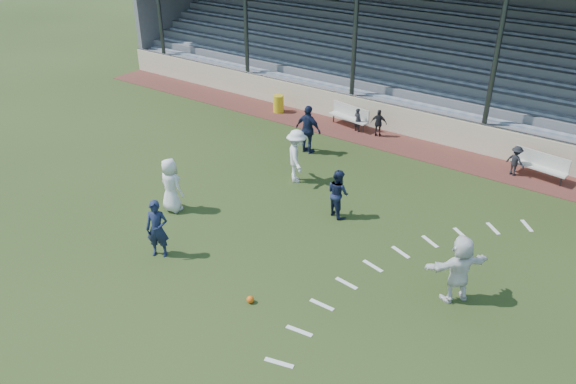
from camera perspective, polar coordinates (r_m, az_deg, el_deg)
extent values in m
plane|color=#273817|center=(16.13, -5.20, -7.56)|extent=(90.00, 90.00, 0.00)
cube|color=#512520|center=(23.95, 11.20, 4.82)|extent=(34.00, 2.00, 0.02)
cube|color=beige|center=(24.62, 12.39, 6.86)|extent=(34.00, 0.18, 1.20)
cube|color=beige|center=(25.15, 6.14, 7.48)|extent=(2.04, 0.75, 0.06)
cube|color=beige|center=(25.24, 6.42, 8.15)|extent=(1.98, 0.41, 0.54)
cylinder|color=#32363B|center=(25.74, 4.66, 7.51)|extent=(0.06, 0.06, 0.40)
cylinder|color=#32363B|center=(24.74, 7.63, 6.45)|extent=(0.06, 0.06, 0.40)
cube|color=beige|center=(22.41, 24.12, 2.25)|extent=(2.04, 0.69, 0.06)
cube|color=beige|center=(22.51, 24.38, 3.02)|extent=(1.99, 0.35, 0.54)
cylinder|color=#32363B|center=(22.75, 22.07, 2.42)|extent=(0.06, 0.06, 0.40)
cylinder|color=#32363B|center=(22.29, 25.99, 1.01)|extent=(0.06, 0.06, 0.40)
cylinder|color=gold|center=(26.84, -0.98, 8.97)|extent=(0.50, 0.50, 0.80)
sphere|color=#E5580D|center=(14.81, -3.85, -10.84)|extent=(0.19, 0.19, 0.19)
imported|color=white|center=(18.66, -11.81, 0.69)|extent=(0.94, 0.64, 1.85)
imported|color=#161E3D|center=(16.47, -13.14, -3.67)|extent=(0.78, 0.69, 1.78)
imported|color=#161E3D|center=(18.09, 5.10, -0.11)|extent=(0.97, 0.87, 1.63)
imported|color=white|center=(20.11, 0.87, 3.67)|extent=(1.39, 1.44, 1.97)
imported|color=#161E3D|center=(22.39, 2.08, 6.36)|extent=(1.17, 0.53, 1.97)
imported|color=white|center=(15.02, 17.01, -7.47)|extent=(1.57, 1.72, 1.91)
imported|color=black|center=(24.72, 7.08, 7.28)|extent=(0.44, 0.34, 1.05)
imported|color=black|center=(24.33, 9.20, 6.92)|extent=(0.74, 0.47, 1.18)
imported|color=black|center=(22.32, 22.12, 2.97)|extent=(0.84, 0.65, 1.14)
cube|color=slate|center=(25.10, 12.91, 7.23)|extent=(34.00, 0.80, 1.20)
cube|color=#8896A5|center=(24.96, 13.16, 8.68)|extent=(33.00, 0.28, 0.10)
cube|color=slate|center=(25.73, 13.69, 8.15)|extent=(34.00, 0.80, 1.60)
cube|color=#8896A5|center=(25.54, 14.00, 9.99)|extent=(33.00, 0.28, 0.10)
cube|color=slate|center=(26.37, 14.43, 9.03)|extent=(34.00, 0.80, 2.00)
cube|color=#8896A5|center=(26.14, 14.80, 11.24)|extent=(33.00, 0.28, 0.10)
cube|color=slate|center=(27.02, 15.14, 9.86)|extent=(34.00, 0.80, 2.40)
cube|color=#8896A5|center=(26.75, 15.57, 12.44)|extent=(33.00, 0.28, 0.10)
cube|color=slate|center=(27.68, 15.82, 10.65)|extent=(34.00, 0.80, 2.80)
cube|color=#8896A5|center=(27.38, 16.31, 13.58)|extent=(33.00, 0.28, 0.10)
cube|color=slate|center=(28.35, 16.47, 11.41)|extent=(34.00, 0.80, 3.20)
cube|color=#8896A5|center=(28.02, 17.03, 14.66)|extent=(33.00, 0.28, 0.10)
cube|color=slate|center=(29.02, 17.10, 12.13)|extent=(34.00, 0.80, 3.60)
cube|color=#8896A5|center=(28.68, 17.72, 15.69)|extent=(33.00, 0.28, 0.10)
cube|color=slate|center=(29.71, 17.70, 12.81)|extent=(34.00, 0.80, 4.00)
cube|color=#8896A5|center=(29.35, 18.38, 16.68)|extent=(33.00, 0.28, 0.10)
cube|color=slate|center=(30.40, 18.28, 13.46)|extent=(34.00, 0.80, 4.40)
cube|color=#8896A5|center=(30.03, 19.02, 17.61)|extent=(33.00, 0.28, 0.10)
cube|color=slate|center=(30.73, 18.95, 15.45)|extent=(34.00, 0.40, 6.40)
cube|color=slate|center=(36.42, -10.34, 18.37)|extent=(0.30, 7.80, 6.40)
cylinder|color=#32363B|center=(32.49, -12.88, 16.99)|extent=(0.20, 0.20, 6.50)
cylinder|color=#32363B|center=(28.41, -4.27, 15.97)|extent=(0.20, 0.20, 6.50)
cylinder|color=#32363B|center=(25.13, 6.73, 14.15)|extent=(0.20, 0.20, 6.50)
cylinder|color=#32363B|center=(22.96, 20.12, 11.21)|extent=(0.20, 0.20, 6.50)
cylinder|color=#32363B|center=(24.40, 12.54, 8.28)|extent=(34.00, 0.05, 0.05)
cube|color=silver|center=(19.40, 23.10, -3.16)|extent=(0.54, 0.61, 0.01)
cube|color=silver|center=(18.86, 20.11, -3.49)|extent=(0.59, 0.56, 0.01)
cube|color=silver|center=(18.27, 17.15, -4.06)|extent=(0.64, 0.51, 0.01)
cube|color=silver|center=(17.63, 14.23, -4.89)|extent=(0.67, 0.44, 0.01)
cube|color=silver|center=(16.96, 11.37, -6.01)|extent=(0.70, 0.37, 0.01)
cube|color=silver|center=(16.26, 8.61, -7.44)|extent=(0.71, 0.29, 0.01)
cube|color=silver|center=(15.53, 5.96, -9.21)|extent=(0.71, 0.21, 0.01)
cube|color=silver|center=(14.79, 3.46, -11.36)|extent=(0.70, 0.12, 0.01)
cube|color=silver|center=(14.04, 1.15, -13.93)|extent=(0.71, 0.21, 0.01)
cube|color=silver|center=(13.29, -0.92, -16.96)|extent=(0.71, 0.29, 0.01)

